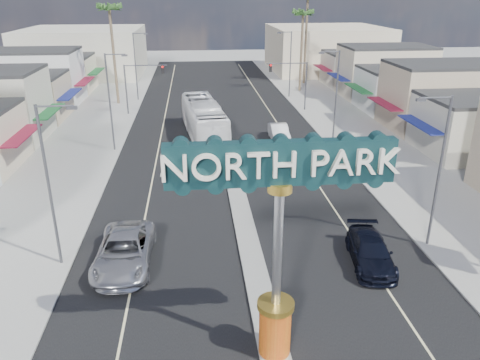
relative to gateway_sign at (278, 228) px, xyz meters
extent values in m
plane|color=gray|center=(0.00, 28.02, -5.93)|extent=(160.00, 160.00, 0.00)
cube|color=black|center=(0.00, 28.02, -5.92)|extent=(20.00, 120.00, 0.01)
cube|color=gray|center=(0.00, 12.02, -5.85)|extent=(1.30, 30.00, 0.16)
cube|color=gray|center=(-14.00, 28.02, -5.87)|extent=(8.00, 120.00, 0.12)
cube|color=gray|center=(14.00, 28.02, -5.87)|extent=(8.00, 120.00, 0.12)
cube|color=beige|center=(-24.00, 41.02, -2.93)|extent=(12.00, 42.00, 6.00)
cube|color=#B7B29E|center=(24.00, 41.02, -2.93)|extent=(12.00, 42.00, 6.00)
cube|color=#B7B29E|center=(-22.00, 73.02, -1.93)|extent=(20.00, 20.00, 8.00)
cube|color=beige|center=(22.00, 73.02, -1.93)|extent=(20.00, 20.00, 8.00)
cylinder|color=red|center=(0.00, 0.02, -4.67)|extent=(1.30, 1.30, 2.20)
cylinder|color=gold|center=(0.00, 0.02, -3.44)|extent=(1.50, 1.50, 0.25)
cylinder|color=#B7B7BC|center=(0.00, 0.02, -0.92)|extent=(0.36, 0.36, 4.80)
cylinder|color=gold|center=(0.00, 0.02, 1.66)|extent=(0.90, 0.90, 0.35)
cube|color=#0D282A|center=(0.00, 0.02, 2.58)|extent=(8.20, 0.50, 1.60)
cylinder|color=#47474C|center=(-11.00, 42.02, -2.93)|extent=(0.18, 0.18, 6.00)
cylinder|color=#47474C|center=(-8.50, 42.02, -0.03)|extent=(5.00, 0.12, 0.12)
cube|color=black|center=(-6.50, 42.02, -0.53)|extent=(0.32, 0.32, 1.00)
sphere|color=red|center=(-6.50, 41.84, -0.21)|extent=(0.22, 0.22, 0.22)
cylinder|color=#47474C|center=(11.00, 42.02, -2.93)|extent=(0.18, 0.18, 6.00)
cylinder|color=#47474C|center=(8.50, 42.02, -0.03)|extent=(5.00, 0.12, 0.12)
cube|color=black|center=(6.50, 42.02, -0.53)|extent=(0.32, 0.32, 1.00)
sphere|color=red|center=(6.50, 41.84, -0.21)|extent=(0.22, 0.22, 0.22)
cylinder|color=#47474C|center=(-10.60, 8.02, -1.43)|extent=(0.16, 0.16, 9.00)
cylinder|color=#47474C|center=(-9.70, 8.02, 2.97)|extent=(1.80, 0.10, 0.10)
cube|color=#47474C|center=(-8.90, 8.02, 2.87)|extent=(0.50, 0.22, 0.15)
cylinder|color=#47474C|center=(-10.60, 28.02, -1.43)|extent=(0.16, 0.16, 9.00)
cylinder|color=#47474C|center=(-9.70, 28.02, 2.97)|extent=(1.80, 0.10, 0.10)
cube|color=#47474C|center=(-8.90, 28.02, 2.87)|extent=(0.50, 0.22, 0.15)
cylinder|color=#47474C|center=(-10.60, 50.02, -1.43)|extent=(0.16, 0.16, 9.00)
cylinder|color=#47474C|center=(-9.70, 50.02, 2.97)|extent=(1.80, 0.10, 0.10)
cube|color=#47474C|center=(-8.90, 50.02, 2.87)|extent=(0.50, 0.22, 0.15)
cylinder|color=#47474C|center=(10.60, 8.02, -1.43)|extent=(0.16, 0.16, 9.00)
cylinder|color=#47474C|center=(9.70, 8.02, 2.97)|extent=(1.80, 0.10, 0.10)
cube|color=#47474C|center=(8.90, 8.02, 2.87)|extent=(0.50, 0.22, 0.15)
cylinder|color=#47474C|center=(10.60, 28.02, -1.43)|extent=(0.16, 0.16, 9.00)
cylinder|color=#47474C|center=(9.70, 28.02, 2.97)|extent=(1.80, 0.10, 0.10)
cube|color=#47474C|center=(8.90, 28.02, 2.87)|extent=(0.50, 0.22, 0.15)
cylinder|color=#47474C|center=(10.60, 50.02, -1.43)|extent=(0.16, 0.16, 9.00)
cylinder|color=#47474C|center=(9.70, 50.02, 2.97)|extent=(1.80, 0.10, 0.10)
cube|color=#47474C|center=(8.90, 50.02, 2.87)|extent=(0.50, 0.22, 0.15)
cylinder|color=brown|center=(-13.00, 48.02, 0.07)|extent=(0.36, 0.36, 12.00)
cylinder|color=brown|center=(13.00, 54.02, -0.43)|extent=(0.36, 0.36, 11.00)
cylinder|color=brown|center=(15.00, 60.02, 0.57)|extent=(0.36, 0.36, 13.00)
imported|color=#AAAAAF|center=(-7.05, 7.59, -5.04)|extent=(3.06, 6.44, 1.77)
imported|color=black|center=(6.44, 6.41, -5.17)|extent=(2.80, 5.43, 1.51)
imported|color=silver|center=(5.50, 29.76, -5.12)|extent=(1.82, 4.93, 1.61)
imported|color=white|center=(-2.00, 31.73, -4.07)|extent=(4.66, 13.62, 3.72)
camera|label=1|loc=(-2.95, -15.16, 8.18)|focal=35.00mm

